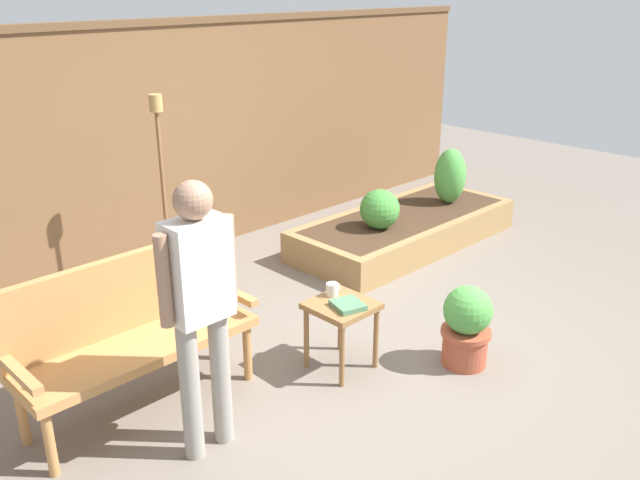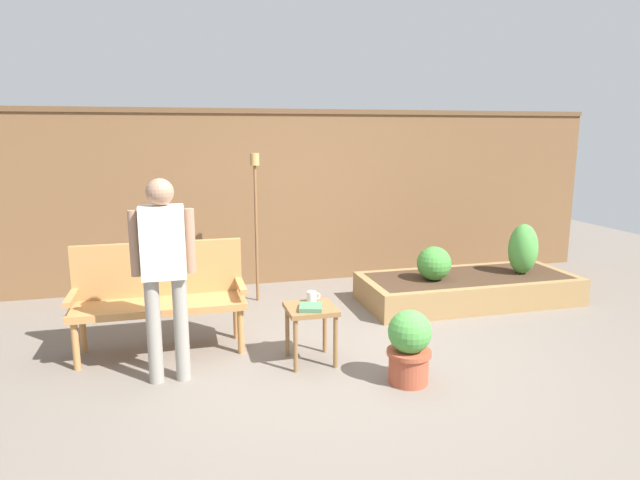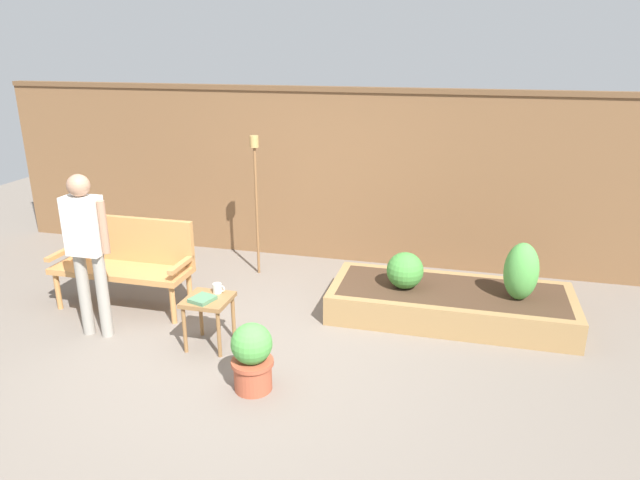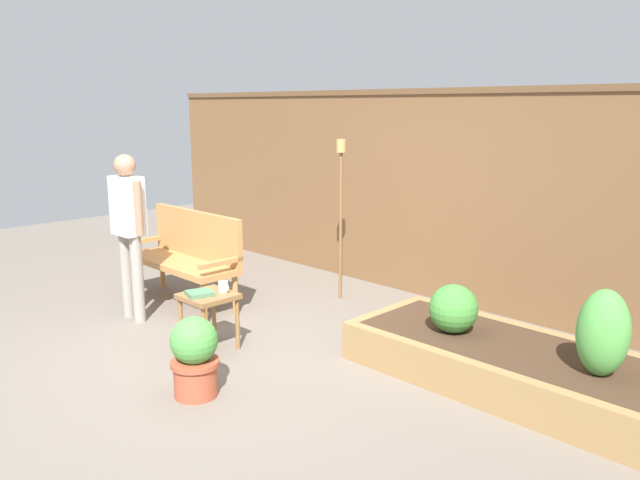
{
  "view_description": "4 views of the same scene",
  "coord_description": "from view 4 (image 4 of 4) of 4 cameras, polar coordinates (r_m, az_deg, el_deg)",
  "views": [
    {
      "loc": [
        -3.18,
        -2.65,
        2.46
      ],
      "look_at": [
        -0.07,
        0.51,
        0.74
      ],
      "focal_mm": 37.74,
      "sensor_mm": 36.0,
      "label": 1
    },
    {
      "loc": [
        -1.31,
        -4.07,
        1.89
      ],
      "look_at": [
        -0.03,
        0.8,
        0.88
      ],
      "focal_mm": 30.58,
      "sensor_mm": 36.0,
      "label": 2
    },
    {
      "loc": [
        1.84,
        -4.22,
        2.63
      ],
      "look_at": [
        0.61,
        0.58,
        0.94
      ],
      "focal_mm": 32.17,
      "sensor_mm": 36.0,
      "label": 3
    },
    {
      "loc": [
        3.79,
        -2.73,
        1.99
      ],
      "look_at": [
        0.22,
        0.86,
        0.89
      ],
      "focal_mm": 34.88,
      "sensor_mm": 36.0,
      "label": 4
    }
  ],
  "objects": [
    {
      "name": "ground_plane",
      "position": [
        5.08,
        -8.76,
        -10.99
      ],
      "size": [
        14.0,
        14.0,
        0.0
      ],
      "primitive_type": "plane",
      "color": "#70665B"
    },
    {
      "name": "fence_back",
      "position": [
        6.6,
        9.4,
        4.26
      ],
      "size": [
        8.4,
        0.14,
        2.16
      ],
      "color": "brown",
      "rests_on": "ground_plane"
    },
    {
      "name": "garden_bench",
      "position": [
        6.46,
        -12.03,
        -0.96
      ],
      "size": [
        1.44,
        0.48,
        0.94
      ],
      "color": "#B77F47",
      "rests_on": "ground_plane"
    },
    {
      "name": "side_table",
      "position": [
        5.21,
        -10.2,
        -5.76
      ],
      "size": [
        0.4,
        0.4,
        0.48
      ],
      "color": "olive",
      "rests_on": "ground_plane"
    },
    {
      "name": "cup_on_table",
      "position": [
        5.21,
        -8.85,
        -4.25
      ],
      "size": [
        0.12,
        0.08,
        0.09
      ],
      "color": "silver",
      "rests_on": "side_table"
    },
    {
      "name": "book_on_table",
      "position": [
        5.15,
        -10.99,
        -4.82
      ],
      "size": [
        0.23,
        0.24,
        0.03
      ],
      "primitive_type": "cube",
      "rotation": [
        0.0,
        0.0,
        -0.29
      ],
      "color": "#4C7A56",
      "rests_on": "side_table"
    },
    {
      "name": "potted_boxwood",
      "position": [
        4.46,
        -11.43,
        -10.35
      ],
      "size": [
        0.34,
        0.34,
        0.57
      ],
      "color": "#A84C33",
      "rests_on": "ground_plane"
    },
    {
      "name": "raised_planter_bed",
      "position": [
        4.79,
        17.09,
        -10.93
      ],
      "size": [
        2.4,
        1.0,
        0.3
      ],
      "color": "#997547",
      "rests_on": "ground_plane"
    },
    {
      "name": "shrub_near_bench",
      "position": [
        4.84,
        12.15,
        -6.17
      ],
      "size": [
        0.37,
        0.37,
        0.37
      ],
      "color": "brown",
      "rests_on": "raised_planter_bed"
    },
    {
      "name": "shrub_far_corner",
      "position": [
        4.35,
        24.54,
        -7.75
      ],
      "size": [
        0.32,
        0.32,
        0.57
      ],
      "color": "brown",
      "rests_on": "raised_planter_bed"
    },
    {
      "name": "tiki_torch",
      "position": [
        6.33,
        1.92,
        4.54
      ],
      "size": [
        0.1,
        0.1,
        1.66
      ],
      "color": "brown",
      "rests_on": "ground_plane"
    },
    {
      "name": "person_by_bench",
      "position": [
        5.99,
        -17.16,
        1.54
      ],
      "size": [
        0.47,
        0.2,
        1.56
      ],
      "color": "gray",
      "rests_on": "ground_plane"
    }
  ]
}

